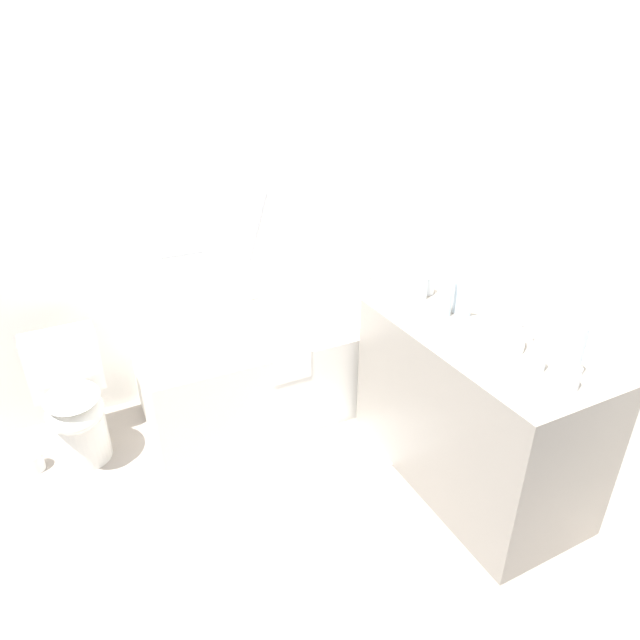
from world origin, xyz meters
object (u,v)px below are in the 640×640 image
(drinking_glass_2, at_px, (571,378))
(water_bottle_4, at_px, (446,294))
(drinking_glass_0, at_px, (428,285))
(soap_dish, at_px, (432,305))
(sink_faucet, at_px, (519,329))
(water_bottle_3, at_px, (466,302))
(bathtub, at_px, (282,359))
(drinking_glass_1, at_px, (538,359))
(bath_mat, at_px, (352,449))
(water_bottle_1, at_px, (575,352))
(water_bottle_0, at_px, (423,282))
(toilet_paper_roll, at_px, (33,462))
(sink_basin, at_px, (489,337))
(toilet, at_px, (73,403))
(water_bottle_2, at_px, (461,291))

(drinking_glass_2, bearing_deg, water_bottle_4, 92.22)
(drinking_glass_0, height_order, soap_dish, drinking_glass_0)
(drinking_glass_2, bearing_deg, sink_faucet, 70.50)
(water_bottle_3, bearing_deg, bathtub, 123.36)
(drinking_glass_1, distance_m, bath_mat, 1.22)
(drinking_glass_2, relative_size, bath_mat, 0.18)
(drinking_glass_0, bearing_deg, soap_dish, -118.87)
(bathtub, xyz_separation_m, water_bottle_3, (0.60, -0.91, 0.65))
(bath_mat, bearing_deg, water_bottle_1, -59.60)
(water_bottle_0, distance_m, bath_mat, 1.01)
(drinking_glass_2, height_order, toilet_paper_roll, drinking_glass_2)
(drinking_glass_0, height_order, drinking_glass_1, drinking_glass_0)
(bathtub, xyz_separation_m, water_bottle_0, (0.58, -0.59, 0.63))
(sink_basin, relative_size, water_bottle_0, 1.58)
(water_bottle_0, relative_size, toilet_paper_roll, 1.78)
(sink_faucet, bearing_deg, water_bottle_4, 118.66)
(water_bottle_1, bearing_deg, drinking_glass_1, 123.87)
(bath_mat, bearing_deg, bathtub, 103.39)
(drinking_glass_1, bearing_deg, sink_faucet, 58.62)
(water_bottle_4, bearing_deg, water_bottle_1, -82.62)
(water_bottle_3, bearing_deg, water_bottle_4, 109.63)
(sink_basin, relative_size, drinking_glass_0, 3.25)
(drinking_glass_1, xyz_separation_m, toilet_paper_roll, (-2.03, 1.37, -0.83))
(toilet_paper_roll, bearing_deg, drinking_glass_1, -33.94)
(water_bottle_3, relative_size, water_bottle_4, 0.93)
(water_bottle_4, distance_m, toilet_paper_roll, 2.34)
(drinking_glass_0, bearing_deg, toilet, 163.07)
(water_bottle_4, bearing_deg, water_bottle_0, 84.88)
(sink_basin, bearing_deg, drinking_glass_1, -84.80)
(toilet, bearing_deg, water_bottle_2, 63.37)
(soap_dish, bearing_deg, water_bottle_1, -83.67)
(water_bottle_1, bearing_deg, water_bottle_2, 90.18)
(water_bottle_2, bearing_deg, bathtub, 128.75)
(water_bottle_3, distance_m, drinking_glass_0, 0.37)
(water_bottle_2, bearing_deg, water_bottle_4, 178.64)
(bathtub, height_order, soap_dish, bathtub)
(water_bottle_0, relative_size, soap_dish, 2.18)
(water_bottle_2, height_order, water_bottle_3, water_bottle_2)
(water_bottle_4, height_order, drinking_glass_1, water_bottle_4)
(drinking_glass_0, bearing_deg, drinking_glass_2, -93.40)
(toilet_paper_roll, bearing_deg, soap_dish, -18.88)
(water_bottle_1, relative_size, drinking_glass_1, 2.71)
(drinking_glass_1, bearing_deg, bathtub, 112.70)
(water_bottle_3, xyz_separation_m, drinking_glass_1, (-0.02, -0.48, -0.06))
(water_bottle_2, relative_size, bath_mat, 0.46)
(toilet, relative_size, drinking_glass_2, 7.58)
(sink_basin, distance_m, drinking_glass_1, 0.26)
(water_bottle_3, bearing_deg, drinking_glass_1, -92.23)
(sink_faucet, distance_m, bath_mat, 1.14)
(toilet, distance_m, sink_faucet, 2.30)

